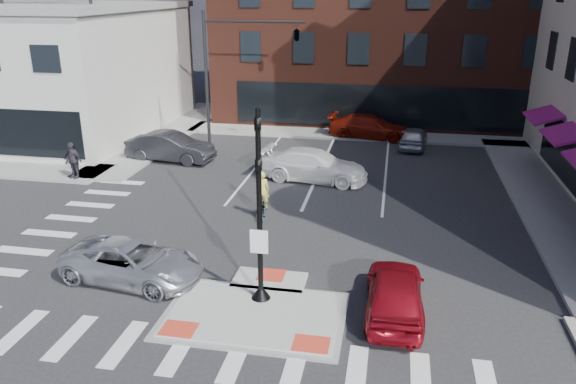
% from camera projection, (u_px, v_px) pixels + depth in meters
% --- Properties ---
extents(ground, '(120.00, 120.00, 0.00)m').
position_uv_depth(ground, '(258.00, 308.00, 17.19)').
color(ground, '#28282B').
rests_on(ground, ground).
extents(refuge_island, '(5.40, 4.65, 0.13)m').
position_uv_depth(refuge_island, '(256.00, 311.00, 16.93)').
color(refuge_island, gray).
rests_on(refuge_island, ground).
extents(sidewalk_nw, '(23.50, 20.50, 0.15)m').
position_uv_depth(sidewalk_nw, '(50.00, 147.00, 34.22)').
color(sidewalk_nw, gray).
rests_on(sidewalk_nw, ground).
extents(sidewalk_e, '(3.00, 24.00, 0.15)m').
position_uv_depth(sidewalk_e, '(552.00, 210.00, 24.49)').
color(sidewalk_e, gray).
rests_on(sidewalk_e, ground).
extents(sidewalk_n, '(26.00, 3.00, 0.15)m').
position_uv_depth(sidewalk_n, '(381.00, 135.00, 36.93)').
color(sidewalk_n, gray).
rests_on(sidewalk_n, ground).
extents(building_nw, '(20.40, 16.40, 14.40)m').
position_uv_depth(building_nw, '(12.00, 66.00, 38.05)').
color(building_nw, beige).
rests_on(building_nw, ground).
extents(building_n, '(24.40, 18.40, 15.50)m').
position_uv_depth(building_n, '(391.00, 7.00, 43.50)').
color(building_n, '#502319').
rests_on(building_n, ground).
extents(building_far_left, '(10.00, 12.00, 10.00)m').
position_uv_depth(building_far_left, '(331.00, 27.00, 64.16)').
color(building_far_left, slate).
rests_on(building_far_left, ground).
extents(building_far_right, '(12.00, 12.00, 12.00)m').
position_uv_depth(building_far_right, '(448.00, 18.00, 63.37)').
color(building_far_right, brown).
rests_on(building_far_right, ground).
extents(signal_pole, '(0.60, 0.60, 5.98)m').
position_uv_depth(signal_pole, '(260.00, 232.00, 16.74)').
color(signal_pole, black).
rests_on(signal_pole, refuge_island).
extents(mast_arm_signal, '(6.10, 2.24, 8.00)m').
position_uv_depth(mast_arm_signal, '(271.00, 43.00, 32.28)').
color(mast_arm_signal, black).
rests_on(mast_arm_signal, ground).
extents(silver_suv, '(5.04, 2.81, 1.33)m').
position_uv_depth(silver_suv, '(133.00, 262.00, 18.61)').
color(silver_suv, silver).
rests_on(silver_suv, ground).
extents(red_sedan, '(1.77, 4.26, 1.44)m').
position_uv_depth(red_sedan, '(395.00, 292.00, 16.66)').
color(red_sedan, maroon).
rests_on(red_sedan, ground).
extents(white_pickup, '(5.67, 2.91, 1.57)m').
position_uv_depth(white_pickup, '(314.00, 165.00, 28.30)').
color(white_pickup, white).
rests_on(white_pickup, ground).
extents(bg_car_dark, '(5.08, 2.23, 1.62)m').
position_uv_depth(bg_car_dark, '(170.00, 147.00, 31.48)').
color(bg_car_dark, '#26262B').
rests_on(bg_car_dark, ground).
extents(bg_car_silver, '(1.95, 3.95, 1.29)m').
position_uv_depth(bg_car_silver, '(414.00, 137.00, 34.16)').
color(bg_car_silver, silver).
rests_on(bg_car_silver, ground).
extents(bg_car_red, '(5.44, 2.65, 1.53)m').
position_uv_depth(bg_car_red, '(370.00, 127.00, 36.27)').
color(bg_car_red, maroon).
rests_on(bg_car_red, ground).
extents(cyclist, '(0.84, 1.69, 2.07)m').
position_uv_depth(cyclist, '(262.00, 202.00, 23.67)').
color(cyclist, '#3F3F44').
rests_on(cyclist, ground).
extents(pedestrian_a, '(1.07, 1.00, 1.76)m').
position_uv_depth(pedestrian_a, '(73.00, 161.00, 28.18)').
color(pedestrian_a, black).
rests_on(pedestrian_a, sidewalk_nw).
extents(pedestrian_b, '(1.17, 0.71, 1.87)m').
position_uv_depth(pedestrian_b, '(73.00, 160.00, 28.16)').
color(pedestrian_b, '#332F3A').
rests_on(pedestrian_b, sidewalk_nw).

